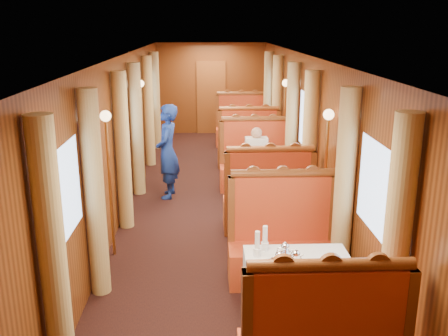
{
  "coord_description": "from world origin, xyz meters",
  "views": [
    {
      "loc": [
        -0.15,
        -7.93,
        2.98
      ],
      "look_at": [
        0.09,
        -1.26,
        1.05
      ],
      "focal_mm": 40.0,
      "sensor_mm": 36.0,
      "label": 1
    }
  ],
  "objects_px": {
    "table_near": "(297,294)",
    "banquette_near_aft": "(282,246)",
    "banquette_mid_fwd": "(268,203)",
    "teapot_left": "(280,261)",
    "teapot_back": "(285,252)",
    "teapot_right": "(295,260)",
    "table_far": "(244,139)",
    "banquette_mid_aft": "(255,166)",
    "banquette_far_aft": "(241,128)",
    "rose_vase_mid": "(261,153)",
    "rose_vase_far": "(244,116)",
    "fruit_plate": "(337,265)",
    "passenger": "(256,153)",
    "banquette_far_fwd": "(248,147)",
    "tea_tray": "(287,263)",
    "table_mid": "(260,185)",
    "steward": "(167,152)"
  },
  "relations": [
    {
      "from": "table_near",
      "to": "teapot_left",
      "type": "relative_size",
      "value": 7.02
    },
    {
      "from": "banquette_far_fwd",
      "to": "banquette_far_aft",
      "type": "bearing_deg",
      "value": 90.0
    },
    {
      "from": "banquette_mid_fwd",
      "to": "passenger",
      "type": "relative_size",
      "value": 1.76
    },
    {
      "from": "banquette_near_aft",
      "to": "rose_vase_mid",
      "type": "height_order",
      "value": "banquette_near_aft"
    },
    {
      "from": "table_near",
      "to": "rose_vase_mid",
      "type": "distance_m",
      "value": 3.57
    },
    {
      "from": "banquette_near_aft",
      "to": "table_far",
      "type": "xyz_separation_m",
      "value": [
        0.0,
        5.99,
        -0.05
      ]
    },
    {
      "from": "tea_tray",
      "to": "rose_vase_mid",
      "type": "xyz_separation_m",
      "value": [
        0.13,
        3.6,
        0.17
      ]
    },
    {
      "from": "rose_vase_far",
      "to": "teapot_right",
      "type": "bearing_deg",
      "value": -90.38
    },
    {
      "from": "banquette_far_fwd",
      "to": "tea_tray",
      "type": "distance_m",
      "value": 6.07
    },
    {
      "from": "table_far",
      "to": "table_near",
      "type": "bearing_deg",
      "value": -90.0
    },
    {
      "from": "banquette_far_fwd",
      "to": "rose_vase_mid",
      "type": "distance_m",
      "value": 2.51
    },
    {
      "from": "banquette_mid_aft",
      "to": "table_far",
      "type": "xyz_separation_m",
      "value": [
        0.0,
        2.49,
        -0.05
      ]
    },
    {
      "from": "teapot_left",
      "to": "teapot_back",
      "type": "relative_size",
      "value": 1.03
    },
    {
      "from": "banquette_near_aft",
      "to": "banquette_far_fwd",
      "type": "bearing_deg",
      "value": 90.0
    },
    {
      "from": "table_near",
      "to": "table_mid",
      "type": "xyz_separation_m",
      "value": [
        0.0,
        3.5,
        0.0
      ]
    },
    {
      "from": "tea_tray",
      "to": "teapot_left",
      "type": "distance_m",
      "value": 0.12
    },
    {
      "from": "banquette_near_aft",
      "to": "teapot_right",
      "type": "distance_m",
      "value": 1.2
    },
    {
      "from": "table_far",
      "to": "banquette_far_fwd",
      "type": "relative_size",
      "value": 0.78
    },
    {
      "from": "teapot_right",
      "to": "rose_vase_mid",
      "type": "relative_size",
      "value": 0.42
    },
    {
      "from": "rose_vase_mid",
      "to": "banquette_far_aft",
      "type": "bearing_deg",
      "value": 90.02
    },
    {
      "from": "teapot_left",
      "to": "teapot_right",
      "type": "bearing_deg",
      "value": 3.04
    },
    {
      "from": "passenger",
      "to": "banquette_mid_fwd",
      "type": "bearing_deg",
      "value": -90.0
    },
    {
      "from": "banquette_mid_aft",
      "to": "teapot_back",
      "type": "height_order",
      "value": "banquette_mid_aft"
    },
    {
      "from": "table_near",
      "to": "banquette_mid_fwd",
      "type": "distance_m",
      "value": 2.49
    },
    {
      "from": "banquette_mid_aft",
      "to": "fruit_plate",
      "type": "xyz_separation_m",
      "value": [
        0.34,
        -4.67,
        0.35
      ]
    },
    {
      "from": "banquette_mid_aft",
      "to": "teapot_right",
      "type": "height_order",
      "value": "banquette_mid_aft"
    },
    {
      "from": "banquette_mid_fwd",
      "to": "teapot_right",
      "type": "bearing_deg",
      "value": -91.27
    },
    {
      "from": "teapot_back",
      "to": "rose_vase_far",
      "type": "bearing_deg",
      "value": 102.94
    },
    {
      "from": "rose_vase_far",
      "to": "passenger",
      "type": "relative_size",
      "value": 0.47
    },
    {
      "from": "table_far",
      "to": "tea_tray",
      "type": "distance_m",
      "value": 7.08
    },
    {
      "from": "table_far",
      "to": "banquette_far_aft",
      "type": "relative_size",
      "value": 0.78
    },
    {
      "from": "banquette_near_aft",
      "to": "rose_vase_mid",
      "type": "xyz_separation_m",
      "value": [
        0.0,
        2.52,
        0.5
      ]
    },
    {
      "from": "teapot_left",
      "to": "banquette_mid_aft",
      "type": "bearing_deg",
      "value": 85.93
    },
    {
      "from": "banquette_far_fwd",
      "to": "table_far",
      "type": "bearing_deg",
      "value": 90.0
    },
    {
      "from": "tea_tray",
      "to": "teapot_back",
      "type": "distance_m",
      "value": 0.14
    },
    {
      "from": "banquette_far_aft",
      "to": "fruit_plate",
      "type": "xyz_separation_m",
      "value": [
        0.34,
        -8.17,
        0.35
      ]
    },
    {
      "from": "rose_vase_mid",
      "to": "fruit_plate",
      "type": "bearing_deg",
      "value": -84.81
    },
    {
      "from": "table_near",
      "to": "banquette_far_aft",
      "type": "relative_size",
      "value": 0.78
    },
    {
      "from": "table_near",
      "to": "banquette_near_aft",
      "type": "xyz_separation_m",
      "value": [
        0.0,
        1.01,
        0.05
      ]
    },
    {
      "from": "banquette_far_aft",
      "to": "rose_vase_mid",
      "type": "distance_m",
      "value": 4.51
    },
    {
      "from": "teapot_back",
      "to": "fruit_plate",
      "type": "distance_m",
      "value": 0.52
    },
    {
      "from": "table_near",
      "to": "table_far",
      "type": "bearing_deg",
      "value": 90.0
    },
    {
      "from": "banquette_far_aft",
      "to": "teapot_left",
      "type": "height_order",
      "value": "banquette_far_aft"
    },
    {
      "from": "teapot_right",
      "to": "steward",
      "type": "xyz_separation_m",
      "value": [
        -1.52,
        4.18,
        0.02
      ]
    },
    {
      "from": "table_near",
      "to": "table_mid",
      "type": "distance_m",
      "value": 3.5
    },
    {
      "from": "banquette_near_aft",
      "to": "steward",
      "type": "relative_size",
      "value": 0.81
    },
    {
      "from": "banquette_mid_fwd",
      "to": "rose_vase_mid",
      "type": "distance_m",
      "value": 1.16
    },
    {
      "from": "banquette_far_aft",
      "to": "steward",
      "type": "distance_m",
      "value": 4.28
    },
    {
      "from": "table_near",
      "to": "table_mid",
      "type": "height_order",
      "value": "same"
    },
    {
      "from": "banquette_far_aft",
      "to": "table_far",
      "type": "bearing_deg",
      "value": -90.0
    }
  ]
}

